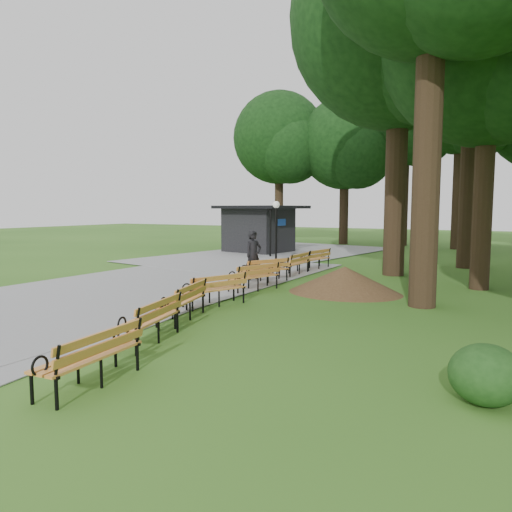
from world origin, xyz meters
The scene contains 18 objects.
ground centered at (0.00, 0.00, 0.00)m, with size 100.00×100.00×0.00m, color #2F611B.
path centered at (-4.00, 3.00, 0.03)m, with size 12.00×38.00×0.06m, color gray.
person centered at (-1.17, 5.06, 0.90)m, with size 0.65×0.43×1.79m, color black.
kiosk centered at (-6.12, 14.82, 1.36)m, with size 4.35×3.78×2.72m, color black, non-canonical shape.
lamp_post centered at (-2.56, 9.80, 2.11)m, with size 0.32×0.32×2.90m.
dirt_mound centered at (2.46, 4.22, 0.41)m, with size 2.92×2.92×0.81m, color #47301C.
bench_0 centered at (1.52, -4.95, 0.44)m, with size 1.90×0.64×0.88m, color orange, non-canonical shape.
bench_1 centered at (0.76, -2.79, 0.44)m, with size 1.90×0.64×0.88m, color orange, non-canonical shape.
bench_2 centered at (0.19, -0.98, 0.44)m, with size 1.90×0.64×0.88m, color orange, non-canonical shape.
bench_3 centered at (0.00, 0.70, 0.44)m, with size 1.90×0.64×0.88m, color orange, non-canonical shape.
bench_4 centered at (-0.20, 3.24, 0.44)m, with size 1.90×0.64×0.88m, color orange, non-canonical shape.
bench_5 centered at (-0.59, 4.77, 0.44)m, with size 1.90×0.64×0.88m, color orange, non-canonical shape.
bench_6 centered at (-0.47, 7.07, 0.44)m, with size 1.90×0.64×0.88m, color orange, non-canonical shape.
bench_7 centered at (-0.39, 9.01, 0.44)m, with size 1.90×0.64×0.88m, color orange, non-canonical shape.
lawn_tree_1 centered at (6.06, 6.88, 7.78)m, with size 6.70×6.70×11.17m.
lawn_tree_2 centered at (2.93, 8.83, 9.52)m, with size 8.19×8.19×13.67m.
lawn_tree_4 centered at (5.21, 12.61, 8.49)m, with size 6.18×6.18×11.67m.
shrub_2 centered at (6.66, -2.96, 0.00)m, with size 0.96×0.96×0.81m, color #193D14.
Camera 1 is at (6.84, -9.73, 2.59)m, focal length 33.32 mm.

